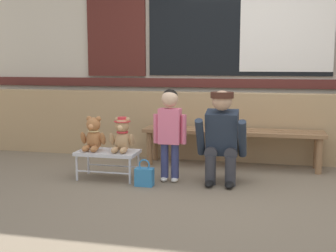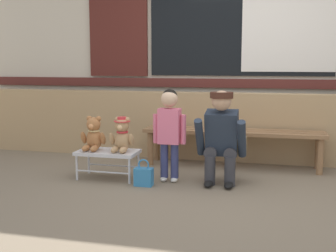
# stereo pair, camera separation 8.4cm
# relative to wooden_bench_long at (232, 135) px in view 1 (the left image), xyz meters

# --- Properties ---
(ground_plane) EXTENTS (60.00, 60.00, 0.00)m
(ground_plane) POSITION_rel_wooden_bench_long_xyz_m (-0.02, -1.06, -0.37)
(ground_plane) COLOR #756651
(brick_low_wall) EXTENTS (7.70, 0.25, 0.85)m
(brick_low_wall) POSITION_rel_wooden_bench_long_xyz_m (-0.02, 0.37, 0.05)
(brick_low_wall) COLOR tan
(brick_low_wall) RESTS_ON ground
(shop_facade) EXTENTS (7.86, 0.26, 3.48)m
(shop_facade) POSITION_rel_wooden_bench_long_xyz_m (-0.01, 0.88, 1.37)
(shop_facade) COLOR beige
(shop_facade) RESTS_ON ground
(wooden_bench_long) EXTENTS (2.10, 0.40, 0.44)m
(wooden_bench_long) POSITION_rel_wooden_bench_long_xyz_m (0.00, 0.00, 0.00)
(wooden_bench_long) COLOR #8E6642
(wooden_bench_long) RESTS_ON ground
(small_display_bench) EXTENTS (0.64, 0.36, 0.30)m
(small_display_bench) POSITION_rel_wooden_bench_long_xyz_m (-1.22, -0.86, -0.11)
(small_display_bench) COLOR silver
(small_display_bench) RESTS_ON ground
(teddy_bear_plain) EXTENTS (0.28, 0.26, 0.36)m
(teddy_bear_plain) POSITION_rel_wooden_bench_long_xyz_m (-1.38, -0.86, 0.09)
(teddy_bear_plain) COLOR #A86B3D
(teddy_bear_plain) RESTS_ON small_display_bench
(teddy_bear_with_hat) EXTENTS (0.28, 0.27, 0.36)m
(teddy_bear_with_hat) POSITION_rel_wooden_bench_long_xyz_m (-1.06, -0.86, 0.10)
(teddy_bear_with_hat) COLOR tan
(teddy_bear_with_hat) RESTS_ON small_display_bench
(child_standing) EXTENTS (0.35, 0.18, 0.96)m
(child_standing) POSITION_rel_wooden_bench_long_xyz_m (-0.56, -0.81, 0.22)
(child_standing) COLOR navy
(child_standing) RESTS_ON ground
(adult_crouching) EXTENTS (0.50, 0.49, 0.95)m
(adult_crouching) POSITION_rel_wooden_bench_long_xyz_m (-0.03, -0.75, 0.11)
(adult_crouching) COLOR #333338
(adult_crouching) RESTS_ON ground
(handbag_on_ground) EXTENTS (0.18, 0.11, 0.27)m
(handbag_on_ground) POSITION_rel_wooden_bench_long_xyz_m (-0.77, -1.04, -0.28)
(handbag_on_ground) COLOR teal
(handbag_on_ground) RESTS_ON ground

